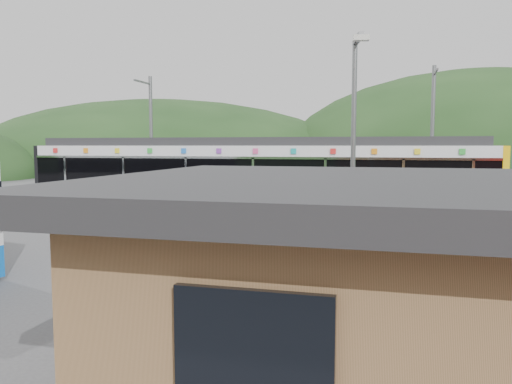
# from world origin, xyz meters

# --- Properties ---
(ground) EXTENTS (120.00, 120.00, 0.00)m
(ground) POSITION_xyz_m (0.00, 0.00, 0.00)
(ground) COLOR #4C4C4F
(ground) RESTS_ON ground
(hills) EXTENTS (146.00, 149.00, 26.00)m
(hills) POSITION_xyz_m (6.19, 5.29, 0.00)
(hills) COLOR #1E3D19
(hills) RESTS_ON ground
(platform) EXTENTS (26.00, 3.20, 0.30)m
(platform) POSITION_xyz_m (0.00, 3.30, 0.15)
(platform) COLOR #9E9E99
(platform) RESTS_ON ground
(yellow_line) EXTENTS (26.00, 0.10, 0.01)m
(yellow_line) POSITION_xyz_m (0.00, 2.00, 0.30)
(yellow_line) COLOR yellow
(yellow_line) RESTS_ON platform
(train) EXTENTS (20.44, 3.01, 3.74)m
(train) POSITION_xyz_m (-0.82, 6.00, 2.06)
(train) COLOR black
(train) RESTS_ON ground
(catenary_mast_west) EXTENTS (0.18, 1.80, 7.00)m
(catenary_mast_west) POSITION_xyz_m (-7.00, 8.56, 3.65)
(catenary_mast_west) COLOR slate
(catenary_mast_west) RESTS_ON ground
(catenary_mast_east) EXTENTS (0.18, 1.80, 7.00)m
(catenary_mast_east) POSITION_xyz_m (7.00, 8.56, 3.65)
(catenary_mast_east) COLOR slate
(catenary_mast_east) RESTS_ON ground
(station_shelter) EXTENTS (9.20, 6.20, 3.00)m
(station_shelter) POSITION_xyz_m (6.00, -9.01, 1.55)
(station_shelter) COLOR brown
(station_shelter) RESTS_ON ground
(lamp_post) EXTENTS (0.38, 1.08, 5.96)m
(lamp_post) POSITION_xyz_m (4.25, -3.22, 3.56)
(lamp_post) COLOR slate
(lamp_post) RESTS_ON ground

